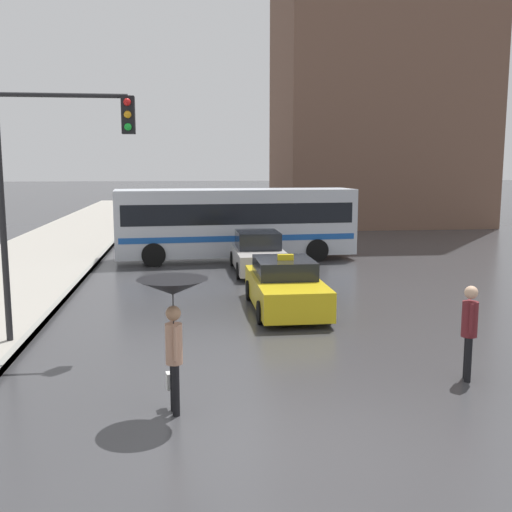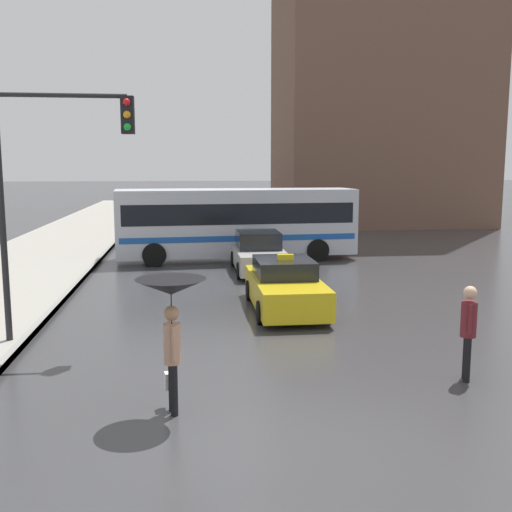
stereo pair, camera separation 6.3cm
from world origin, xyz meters
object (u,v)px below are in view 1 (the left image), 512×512
(city_bus, at_px, (236,221))
(pedestrian_with_umbrella, at_px, (173,302))
(pedestrian_man, at_px, (469,324))
(traffic_light, at_px, (53,167))
(taxi, at_px, (285,287))
(sedan_red, at_px, (258,254))

(city_bus, distance_m, pedestrian_with_umbrella, 16.23)
(pedestrian_with_umbrella, relative_size, pedestrian_man, 1.23)
(pedestrian_with_umbrella, bearing_deg, traffic_light, 22.82)
(city_bus, relative_size, pedestrian_with_umbrella, 4.56)
(pedestrian_man, distance_m, traffic_light, 9.13)
(taxi, bearing_deg, sedan_red, -90.01)
(sedan_red, height_order, traffic_light, traffic_light)
(city_bus, bearing_deg, traffic_light, 153.34)
(taxi, xyz_separation_m, pedestrian_with_umbrella, (-2.98, -6.82, 1.20))
(sedan_red, distance_m, pedestrian_man, 12.40)
(sedan_red, relative_size, city_bus, 0.44)
(taxi, distance_m, pedestrian_man, 6.45)
(taxi, distance_m, pedestrian_with_umbrella, 7.54)
(pedestrian_with_umbrella, relative_size, traffic_light, 0.39)
(city_bus, bearing_deg, sedan_red, -172.94)
(pedestrian_with_umbrella, xyz_separation_m, traffic_light, (-2.59, 4.04, 2.12))
(taxi, relative_size, traffic_light, 0.76)
(city_bus, height_order, traffic_light, traffic_light)
(pedestrian_with_umbrella, bearing_deg, pedestrian_man, -90.58)
(sedan_red, relative_size, traffic_light, 0.77)
(city_bus, xyz_separation_m, pedestrian_man, (3.10, -15.16, -0.60))
(taxi, bearing_deg, city_bus, -86.27)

